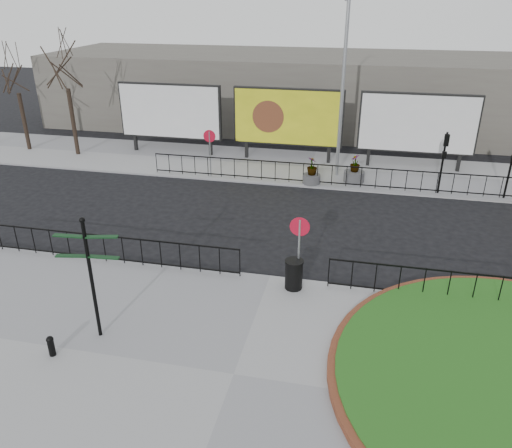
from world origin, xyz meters
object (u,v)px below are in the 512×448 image
(billboard_mid, at_px, (288,117))
(litter_bin, at_px, (294,274))
(bollard, at_px, (51,345))
(planter_c, at_px, (354,173))
(planter_b, at_px, (312,174))
(lamp_post, at_px, (343,85))
(fingerpost_sign, at_px, (90,267))

(billboard_mid, relative_size, litter_bin, 6.07)
(bollard, distance_m, planter_c, 17.13)
(litter_bin, height_order, planter_b, planter_b)
(lamp_post, height_order, bollard, lamp_post)
(planter_b, bearing_deg, billboard_mid, 117.27)
(fingerpost_sign, relative_size, planter_c, 2.56)
(billboard_mid, xyz_separation_m, planter_c, (3.94, -2.84, -2.01))
(lamp_post, bearing_deg, planter_c, -42.92)
(billboard_mid, xyz_separation_m, planter_b, (1.84, -3.57, -1.97))
(billboard_mid, distance_m, bollard, 18.73)
(billboard_mid, relative_size, planter_b, 4.47)
(bollard, distance_m, litter_bin, 7.52)
(fingerpost_sign, distance_m, planter_b, 14.45)
(billboard_mid, relative_size, lamp_post, 0.67)
(litter_bin, distance_m, planter_c, 10.84)
(planter_b, relative_size, planter_c, 0.97)
(lamp_post, xyz_separation_m, fingerpost_sign, (-5.64, -15.24, -2.48))
(lamp_post, height_order, planter_c, lamp_post)
(billboard_mid, relative_size, bollard, 10.21)
(billboard_mid, xyz_separation_m, bollard, (-3.46, -18.29, -2.15))
(lamp_post, distance_m, planter_b, 4.64)
(bollard, bearing_deg, litter_bin, 38.87)
(fingerpost_sign, relative_size, bollard, 6.07)
(fingerpost_sign, distance_m, litter_bin, 6.43)
(fingerpost_sign, height_order, litter_bin, fingerpost_sign)
(lamp_post, relative_size, litter_bin, 9.04)
(bollard, height_order, planter_b, planter_b)
(lamp_post, bearing_deg, bollard, -111.61)
(billboard_mid, distance_m, litter_bin, 13.92)
(billboard_mid, height_order, planter_c, billboard_mid)
(litter_bin, bearing_deg, planter_c, 81.80)
(billboard_mid, relative_size, planter_c, 4.32)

